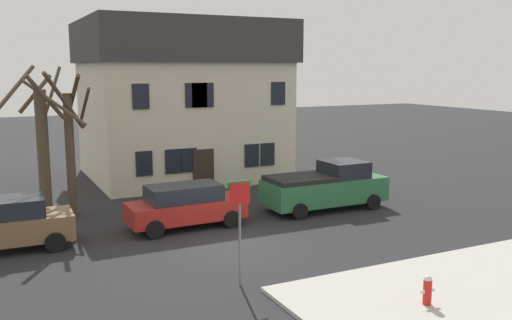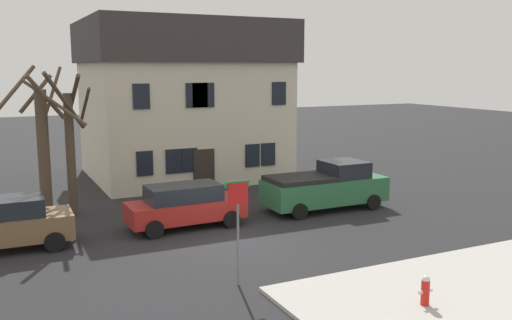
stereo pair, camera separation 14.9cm
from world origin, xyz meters
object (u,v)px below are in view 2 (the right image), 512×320
Objects in this scene: car_brown_wagon at (5,223)px; car_red_wagon at (185,205)px; tree_bare_mid at (69,146)px; fire_hydrant at (425,290)px; building_main at (182,99)px; pickup_truck_green at (326,187)px; tree_bare_near at (45,141)px; street_sign_pole at (238,213)px.

car_brown_wagon reaches higher than car_red_wagon.
car_brown_wagon is at bearing 179.57° from car_red_wagon.
car_red_wagon is at bearing -0.43° from car_brown_wagon.
tree_bare_mid is 1.42× the size of car_brown_wagon.
car_brown_wagon is 6.38m from car_red_wagon.
fire_hydrant is (6.78, -13.70, -2.39)m from tree_bare_mid.
building_main reaches higher than car_brown_wagon.
car_red_wagon is 0.83× the size of pickup_truck_green.
car_red_wagon is at bearing -108.06° from building_main.
tree_bare_near reaches higher than car_brown_wagon.
car_brown_wagon is (-1.76, -3.70, -2.28)m from tree_bare_near.
tree_bare_mid reaches higher than street_sign_pole.
building_main reaches higher than car_red_wagon.
tree_bare_near reaches higher than street_sign_pole.
tree_bare_near reaches higher than pickup_truck_green.
tree_bare_near is 7.99× the size of fire_hydrant.
tree_bare_near is 1.01× the size of tree_bare_mid.
fire_hydrant is at bearing -72.47° from car_red_wagon.
tree_bare_mid is at bearing 107.16° from street_sign_pole.
fire_hydrant is (3.10, -9.80, -0.36)m from car_red_wagon.
car_brown_wagon reaches higher than fire_hydrant.
car_red_wagon is 1.50× the size of street_sign_pole.
street_sign_pole reaches higher than car_brown_wagon.
street_sign_pole is (-0.55, -6.25, 1.22)m from car_red_wagon.
street_sign_pole is at bearing -72.84° from tree_bare_mid.
car_red_wagon is 6.39m from street_sign_pole.
street_sign_pole is (5.83, -6.30, 1.18)m from car_brown_wagon.
tree_bare_mid is at bearing 55.03° from car_brown_wagon.
pickup_truck_green is at bearing -20.70° from tree_bare_mid.
tree_bare_near is 1.15× the size of pickup_truck_green.
tree_bare_near is 15.82m from fire_hydrant.
building_main is 13.48× the size of fire_hydrant.
tree_bare_mid is 15.47m from fire_hydrant.
tree_bare_mid is 1.36× the size of car_red_wagon.
pickup_truck_green is (3.07, -10.31, -3.41)m from building_main.
street_sign_pole reaches higher than fire_hydrant.
tree_bare_near is at bearing -170.56° from tree_bare_mid.
building_main is at bearing 42.52° from tree_bare_mid.
car_brown_wagon is 0.80× the size of pickup_truck_green.
car_brown_wagon is 0.96× the size of car_red_wagon.
car_red_wagon is (-3.39, -10.38, -3.53)m from building_main.
building_main is 1.93× the size of pickup_truck_green.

